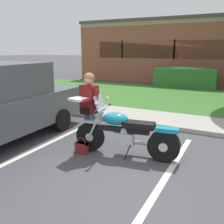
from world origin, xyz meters
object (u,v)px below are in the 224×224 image
at_px(rider_person, 89,106).
at_px(hedge_left, 185,77).
at_px(handbag, 82,147).
at_px(motorcycle, 129,134).

distance_m(rider_person, hedge_left, 9.98).
bearing_deg(handbag, motorcycle, 20.45).
relative_size(motorcycle, hedge_left, 0.66).
xyz_separation_m(motorcycle, rider_person, (-0.91, -0.10, 0.52)).
xyz_separation_m(handbag, hedge_left, (0.02, 10.23, 0.51)).
bearing_deg(rider_person, motorcycle, 6.06).
height_order(rider_person, handbag, rider_person).
bearing_deg(rider_person, hedge_left, 90.10).
bearing_deg(rider_person, handbag, -98.06).
bearing_deg(hedge_left, handbag, -90.11).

